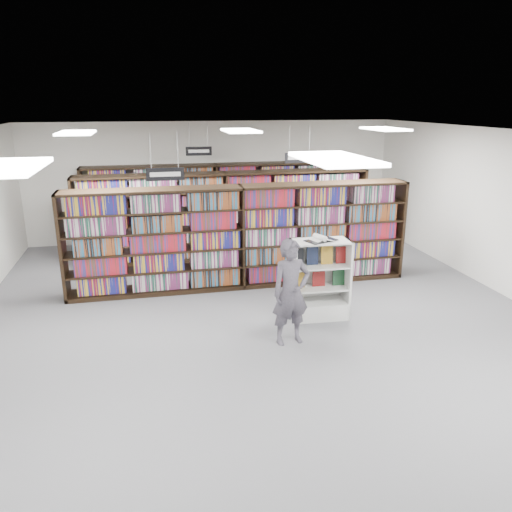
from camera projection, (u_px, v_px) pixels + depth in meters
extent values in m
plane|color=#5A5A60|center=(263.00, 325.00, 8.63)|extent=(12.00, 12.00, 0.00)
cube|color=white|center=(264.00, 135.00, 7.68)|extent=(10.00, 12.00, 0.10)
cube|color=silver|center=(214.00, 181.00, 13.75)|extent=(10.00, 0.10, 3.20)
cube|color=black|center=(241.00, 237.00, 10.18)|extent=(7.00, 0.60, 2.10)
cube|color=maroon|center=(241.00, 237.00, 10.18)|extent=(6.88, 0.42, 1.98)
cube|color=black|center=(226.00, 216.00, 12.04)|extent=(7.00, 0.60, 2.10)
cube|color=maroon|center=(226.00, 216.00, 12.04)|extent=(6.88, 0.42, 1.98)
cube|color=black|center=(216.00, 203.00, 13.63)|extent=(7.00, 0.60, 2.10)
cube|color=maroon|center=(216.00, 203.00, 13.63)|extent=(6.88, 0.42, 1.98)
cylinder|color=#B2B2B7|center=(150.00, 151.00, 8.34)|extent=(0.01, 0.01, 0.58)
cylinder|color=#B2B2B7|center=(178.00, 150.00, 8.43)|extent=(0.01, 0.01, 0.58)
cube|color=black|center=(165.00, 174.00, 8.51)|extent=(0.65, 0.02, 0.22)
cube|color=white|center=(165.00, 174.00, 8.50)|extent=(0.52, 0.00, 0.08)
cylinder|color=#B2B2B7|center=(290.00, 139.00, 10.82)|extent=(0.01, 0.01, 0.58)
cylinder|color=#B2B2B7|center=(310.00, 139.00, 10.91)|extent=(0.01, 0.01, 0.58)
cube|color=black|center=(299.00, 158.00, 10.99)|extent=(0.65, 0.02, 0.22)
cube|color=white|center=(299.00, 158.00, 10.97)|extent=(0.52, 0.00, 0.08)
cylinder|color=#B2B2B7|center=(189.00, 135.00, 12.28)|extent=(0.01, 0.01, 0.58)
cylinder|color=#B2B2B7|center=(207.00, 135.00, 12.37)|extent=(0.01, 0.01, 0.58)
cube|color=black|center=(199.00, 151.00, 12.44)|extent=(0.65, 0.02, 0.22)
cube|color=white|center=(199.00, 151.00, 12.43)|extent=(0.52, 0.00, 0.08)
cube|color=white|center=(5.00, 167.00, 4.28)|extent=(0.60, 1.20, 0.04)
cube|color=white|center=(335.00, 159.00, 4.89)|extent=(0.60, 1.20, 0.04)
cube|color=white|center=(76.00, 133.00, 8.94)|extent=(0.60, 1.20, 0.04)
cube|color=white|center=(240.00, 131.00, 9.55)|extent=(0.60, 1.20, 0.04)
cube|color=white|center=(385.00, 129.00, 10.17)|extent=(0.60, 1.20, 0.04)
cube|color=silver|center=(318.00, 309.00, 8.91)|extent=(1.04, 0.56, 0.31)
cube|color=silver|center=(292.00, 281.00, 8.66)|extent=(0.07, 0.51, 1.43)
cube|color=silver|center=(346.00, 278.00, 8.82)|extent=(0.07, 0.51, 1.43)
cube|color=silver|center=(316.00, 275.00, 8.97)|extent=(1.02, 0.08, 1.43)
cube|color=silver|center=(321.00, 241.00, 8.53)|extent=(1.04, 0.56, 0.03)
cube|color=silver|center=(319.00, 288.00, 8.79)|extent=(0.96, 0.52, 0.02)
cube|color=silver|center=(320.00, 266.00, 8.67)|extent=(0.96, 0.52, 0.02)
cube|color=black|center=(298.00, 257.00, 8.60)|extent=(0.21, 0.08, 0.31)
cube|color=#141C37|center=(312.00, 256.00, 8.64)|extent=(0.21, 0.08, 0.31)
cube|color=#C08B22|center=(327.00, 255.00, 8.68)|extent=(0.21, 0.08, 0.31)
cube|color=maroon|center=(341.00, 255.00, 8.72)|extent=(0.21, 0.08, 0.31)
cube|color=#C08B22|center=(298.00, 280.00, 8.73)|extent=(0.23, 0.07, 0.29)
cube|color=maroon|center=(319.00, 278.00, 8.79)|extent=(0.23, 0.07, 0.29)
cube|color=#1C4929|center=(339.00, 277.00, 8.84)|extent=(0.23, 0.07, 0.29)
cube|color=black|center=(321.00, 240.00, 8.51)|extent=(0.61, 0.49, 0.01)
cube|color=white|center=(314.00, 240.00, 8.48)|extent=(0.33, 0.35, 0.05)
cube|color=white|center=(328.00, 239.00, 8.53)|extent=(0.32, 0.35, 0.06)
cylinder|color=white|center=(320.00, 237.00, 8.49)|extent=(0.20, 0.29, 0.10)
imported|color=#4A4651|center=(291.00, 292.00, 7.78)|extent=(0.67, 0.49, 1.70)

